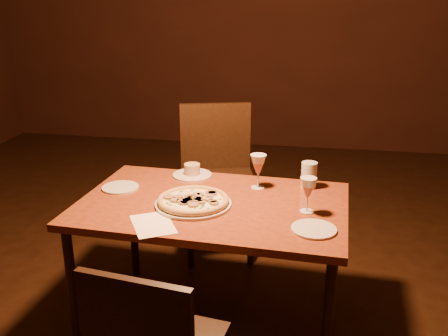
# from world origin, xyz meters

# --- Properties ---
(back_wall) EXTENTS (6.00, 0.04, 3.00)m
(back_wall) POSITION_xyz_m (0.00, 3.50, 1.50)
(back_wall) COLOR #331610
(back_wall) RESTS_ON floor
(dining_table) EXTENTS (1.32, 0.89, 0.68)m
(dining_table) POSITION_xyz_m (0.06, 0.19, 0.62)
(dining_table) COLOR brown
(dining_table) RESTS_ON floor
(chair_far) EXTENTS (0.57, 0.57, 0.96)m
(chair_far) POSITION_xyz_m (-0.07, 1.02, 0.54)
(chair_far) COLOR black
(chair_far) RESTS_ON floor
(pizza_plate) EXTENTS (0.36, 0.36, 0.04)m
(pizza_plate) POSITION_xyz_m (-0.02, 0.14, 0.70)
(pizza_plate) COLOR silver
(pizza_plate) RESTS_ON dining_table
(ramekin_saucer) EXTENTS (0.21, 0.21, 0.07)m
(ramekin_saucer) POSITION_xyz_m (-0.12, 0.53, 0.70)
(ramekin_saucer) COLOR silver
(ramekin_saucer) RESTS_ON dining_table
(wine_glass_far) EXTENTS (0.08, 0.08, 0.18)m
(wine_glass_far) POSITION_xyz_m (0.26, 0.41, 0.77)
(wine_glass_far) COLOR #A95C46
(wine_glass_far) RESTS_ON dining_table
(wine_glass_right) EXTENTS (0.07, 0.07, 0.17)m
(wine_glass_right) POSITION_xyz_m (0.51, 0.16, 0.76)
(wine_glass_right) COLOR #A95C46
(wine_glass_right) RESTS_ON dining_table
(water_tumbler) EXTENTS (0.08, 0.08, 0.13)m
(water_tumbler) POSITION_xyz_m (0.51, 0.47, 0.75)
(water_tumbler) COLOR #B1BCC2
(water_tumbler) RESTS_ON dining_table
(side_plate_left) EXTENTS (0.19, 0.19, 0.01)m
(side_plate_left) POSITION_xyz_m (-0.44, 0.29, 0.69)
(side_plate_left) COLOR silver
(side_plate_left) RESTS_ON dining_table
(side_plate_near) EXTENTS (0.19, 0.19, 0.01)m
(side_plate_near) POSITION_xyz_m (0.55, -0.03, 0.69)
(side_plate_near) COLOR silver
(side_plate_near) RESTS_ON dining_table
(menu_card) EXTENTS (0.26, 0.29, 0.00)m
(menu_card) POSITION_xyz_m (-0.14, -0.10, 0.68)
(menu_card) COLOR white
(menu_card) RESTS_ON dining_table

